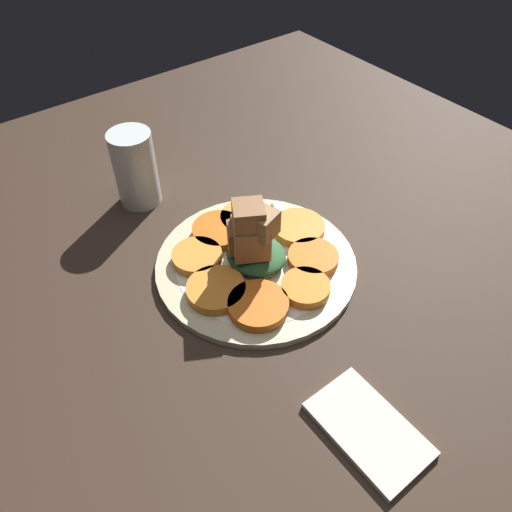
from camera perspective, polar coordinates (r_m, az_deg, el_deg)
The scene contains 14 objects.
table_slab at distance 69.49cm, azimuth 0.00°, elevation -1.81°, with size 120.00×120.00×2.00cm, color #38281E.
plate at distance 68.39cm, azimuth 0.00°, elevation -0.93°, with size 27.41×27.41×1.05cm.
carrot_slice_0 at distance 68.14cm, azimuth -6.75°, elevation -0.07°, with size 6.84×6.84×1.30cm, color orange.
carrot_slice_1 at distance 63.82cm, azimuth -4.59°, elevation -3.86°, with size 7.62×7.62×1.30cm, color orange.
carrot_slice_2 at distance 61.98cm, azimuth 0.25°, elevation -5.64°, with size 7.65×7.65×1.30cm, color orange.
carrot_slice_3 at distance 64.15cm, azimuth 5.67°, elevation -3.62°, with size 6.36×6.36×1.30cm, color orange.
carrot_slice_4 at distance 67.93cm, azimuth 6.55°, elevation -0.23°, with size 6.90×6.90×1.30cm, color orange.
carrot_slice_5 at distance 72.20cm, azimuth 4.89°, elevation 3.24°, with size 7.55×7.55×1.30cm, color orange.
carrot_slice_6 at distance 73.49cm, azimuth -1.04°, elevation 4.31°, with size 7.82×7.82×1.30cm, color orange.
carrot_slice_7 at distance 71.68cm, azimuth -4.26°, elevation 2.92°, with size 7.66×7.66×1.30cm, color orange.
center_pile at distance 65.04cm, azimuth -0.53°, elevation 1.95°, with size 8.55×7.82×10.28cm.
fork at distance 70.66cm, azimuth 4.63°, elevation 1.64°, with size 17.36×7.66×0.40cm.
water_glass at distance 78.27cm, azimuth -13.64°, elevation 9.69°, with size 6.45×6.45×11.88cm.
napkin at distance 55.99cm, azimuth 12.71°, elevation -18.74°, with size 12.47×7.48×0.80cm.
Camera 1 is at (-37.68, 28.91, 51.73)cm, focal length 35.00 mm.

